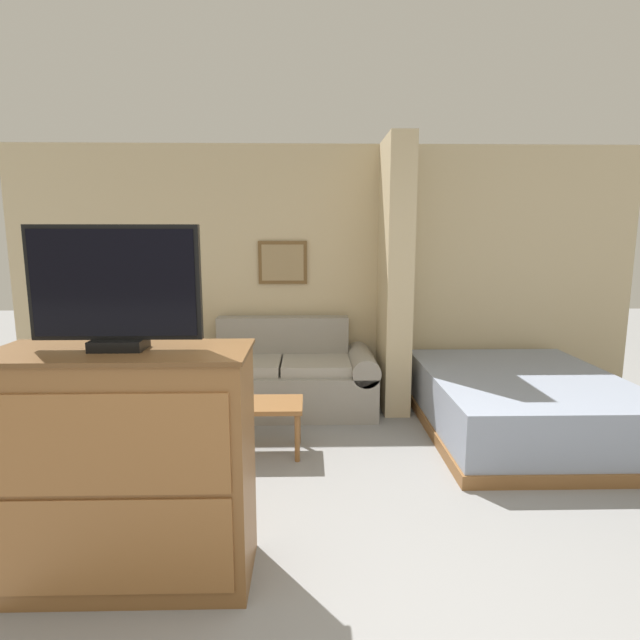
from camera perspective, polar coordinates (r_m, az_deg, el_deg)
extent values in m
cube|color=#CCB78E|center=(5.25, 0.63, 5.29)|extent=(6.46, 0.12, 2.60)
cube|color=#70644E|center=(5.41, 0.63, -8.30)|extent=(6.46, 0.02, 0.06)
cube|color=brown|center=(5.16, -4.28, 6.56)|extent=(0.50, 0.02, 0.44)
cube|color=#9E845B|center=(5.15, -4.29, 6.56)|extent=(0.43, 0.01, 0.37)
cube|color=#CCB78E|center=(4.90, 8.52, 4.90)|extent=(0.24, 0.71, 2.60)
cube|color=gray|center=(4.94, -4.38, -7.92)|extent=(1.33, 0.84, 0.42)
cube|color=gray|center=(5.14, -4.25, -2.18)|extent=(1.33, 0.20, 0.46)
cube|color=gray|center=(5.04, -13.39, -7.79)|extent=(0.23, 0.84, 0.42)
cylinder|color=gray|center=(4.97, -13.50, -4.92)|extent=(0.26, 0.84, 0.26)
cube|color=gray|center=(4.96, 4.79, -7.85)|extent=(0.23, 0.84, 0.42)
cylinder|color=gray|center=(4.89, 4.83, -4.94)|extent=(0.26, 0.84, 0.26)
cube|color=#A49F94|center=(4.85, -8.40, -5.15)|extent=(0.65, 0.60, 0.10)
cube|color=#A49F94|center=(4.81, -0.46, -5.16)|extent=(0.65, 0.60, 0.10)
cube|color=brown|center=(3.96, -6.51, -9.60)|extent=(0.61, 0.41, 0.04)
cylinder|color=brown|center=(3.91, -10.68, -13.16)|extent=(0.04, 0.04, 0.37)
cylinder|color=brown|center=(3.86, -2.62, -13.30)|extent=(0.04, 0.04, 0.37)
cylinder|color=brown|center=(4.21, -9.94, -11.43)|extent=(0.04, 0.04, 0.37)
cylinder|color=brown|center=(4.17, -2.51, -11.53)|extent=(0.04, 0.04, 0.37)
cube|color=brown|center=(5.01, -16.16, -3.66)|extent=(0.38, 0.38, 0.04)
cylinder|color=brown|center=(4.98, -18.24, -7.37)|extent=(0.04, 0.04, 0.56)
cylinder|color=brown|center=(4.90, -14.67, -7.48)|extent=(0.04, 0.04, 0.56)
cylinder|color=brown|center=(5.27, -17.25, -6.40)|extent=(0.04, 0.04, 0.56)
cylinder|color=brown|center=(5.19, -13.87, -6.48)|extent=(0.04, 0.04, 0.56)
cylinder|color=tan|center=(4.99, -16.20, -2.74)|extent=(0.12, 0.12, 0.13)
cylinder|color=tan|center=(4.97, -16.26, -1.58)|extent=(0.02, 0.02, 0.08)
cone|color=white|center=(4.94, -16.34, 0.30)|extent=(0.28, 0.28, 0.25)
cube|color=brown|center=(2.67, -21.14, -15.61)|extent=(1.18, 0.48, 1.14)
cube|color=brown|center=(2.49, -21.92, -3.39)|extent=(1.20, 0.50, 0.02)
cube|color=#946133|center=(2.38, -23.49, -12.99)|extent=(1.08, 0.01, 0.46)
cube|color=#946133|center=(2.59, -22.75, -22.86)|extent=(1.08, 0.01, 0.46)
cube|color=black|center=(2.49, -21.97, -2.60)|extent=(0.24, 0.16, 0.05)
cube|color=black|center=(2.45, -22.38, 3.95)|extent=(0.77, 0.04, 0.52)
cube|color=black|center=(2.42, -22.58, 3.89)|extent=(0.73, 0.01, 0.48)
cube|color=brown|center=(4.77, 21.79, -11.22)|extent=(1.62, 2.03, 0.10)
cube|color=#8993A8|center=(4.69, 21.98, -8.26)|extent=(1.58, 1.99, 0.42)
cube|color=white|center=(5.34, 18.84, -4.22)|extent=(1.46, 0.36, 0.10)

